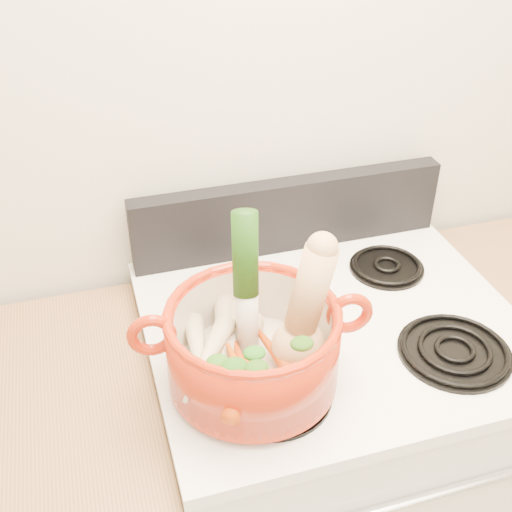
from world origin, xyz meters
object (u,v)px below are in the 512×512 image
object	(u,v)px
stove_body	(321,468)
leek	(247,283)
squash	(300,310)
dutch_oven	(253,346)

from	to	relation	value
stove_body	leek	world-z (taller)	leek
squash	leek	size ratio (longest dim) A/B	0.84
dutch_oven	leek	bearing A→B (deg)	92.38
stove_body	dutch_oven	world-z (taller)	dutch_oven
stove_body	leek	size ratio (longest dim) A/B	3.08
leek	dutch_oven	bearing A→B (deg)	-81.99
leek	squash	bearing A→B (deg)	-29.26
squash	leek	distance (m)	0.11
dutch_oven	leek	xyz separation A→B (m)	(0.00, 0.05, 0.10)
dutch_oven	stove_body	bearing A→B (deg)	37.07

